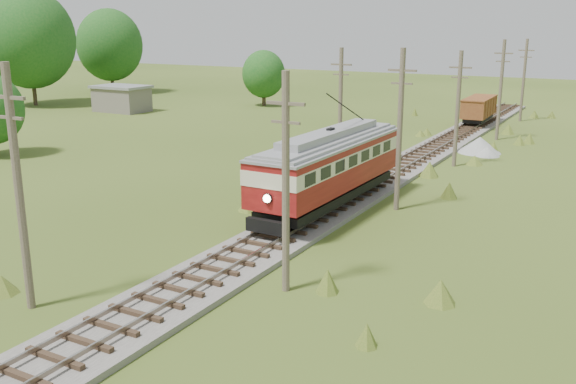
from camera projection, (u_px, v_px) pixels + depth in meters
The scene contains 15 objects.
railbed_main at pixel (364, 188), 40.43m from camera, with size 3.60×96.00×0.57m.
streetcar at pixel (330, 163), 35.43m from camera, with size 3.30×13.43×6.12m.
gondola at pixel (479, 108), 65.62m from camera, with size 2.55×7.27×2.39m.
gravel_pile at pixel (481, 146), 52.07m from camera, with size 3.61×3.83×1.31m.
utility_pole_r_2 at pixel (286, 182), 24.28m from camera, with size 1.60×0.30×8.60m.
utility_pole_r_3 at pixel (400, 129), 35.26m from camera, with size 1.60×0.30×9.00m.
utility_pole_r_4 at pixel (458, 108), 46.41m from camera, with size 1.60×0.30×8.40m.
utility_pole_r_5 at pixel (501, 89), 57.14m from camera, with size 1.60×0.30×8.90m.
utility_pole_r_6 at pixel (524, 79), 68.24m from camera, with size 1.60×0.30×8.70m.
utility_pole_l_a at pixel (18, 187), 22.69m from camera, with size 1.60×0.30×9.00m.
utility_pole_l_b at pixel (340, 106), 46.54m from camera, with size 1.60×0.30×8.60m.
tree_left_4 at pixel (29, 39), 80.65m from camera, with size 11.34×11.34×14.61m.
tree_left_5 at pixel (110, 45), 95.43m from camera, with size 9.66×9.66×12.44m.
tree_mid_a at pixel (264, 74), 81.35m from camera, with size 5.46×5.46×7.03m.
shed at pixel (122, 98), 76.64m from camera, with size 6.40×4.40×3.10m.
Camera 1 is at (14.85, -2.55, 10.24)m, focal length 40.00 mm.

